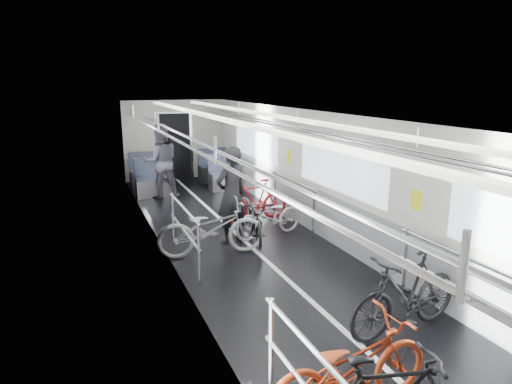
# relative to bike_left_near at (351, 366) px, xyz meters

# --- Properties ---
(car_shell) EXTENTS (3.02, 14.01, 2.41)m
(car_shell) POSITION_rel_bike_left_near_xyz_m (0.69, 5.54, 0.69)
(car_shell) COLOR black
(car_shell) RESTS_ON ground
(bike_left_near) EXTENTS (1.70, 0.66, 0.88)m
(bike_left_near) POSITION_rel_bike_left_near_xyz_m (0.00, 0.00, 0.00)
(bike_left_near) COLOR #BD3B17
(bike_left_near) RESTS_ON floor
(bike_left_far) EXTENTS (1.90, 0.83, 0.97)m
(bike_left_far) POSITION_rel_bike_left_near_xyz_m (-0.08, 4.17, 0.04)
(bike_left_far) COLOR #A1A1A5
(bike_left_far) RESTS_ON floor
(bike_right_near) EXTENTS (1.73, 0.67, 1.01)m
(bike_right_near) POSITION_rel_bike_left_near_xyz_m (1.34, 0.90, 0.06)
(bike_right_near) COLOR black
(bike_right_near) RESTS_ON floor
(bike_right_mid) EXTENTS (1.59, 0.85, 0.79)m
(bike_right_mid) POSITION_rel_bike_left_near_xyz_m (1.23, 4.69, -0.04)
(bike_right_mid) COLOR #B8B7BC
(bike_right_mid) RESTS_ON floor
(bike_right_far) EXTENTS (1.53, 0.52, 0.91)m
(bike_right_far) POSITION_rel_bike_left_near_xyz_m (1.36, 5.73, 0.01)
(bike_right_far) COLOR red
(bike_right_far) RESTS_ON floor
(bike_aisle) EXTENTS (0.91, 1.64, 0.82)m
(bike_aisle) POSITION_rel_bike_left_near_xyz_m (0.91, 4.59, -0.03)
(bike_aisle) COLOR black
(bike_aisle) RESTS_ON floor
(person_standing) EXTENTS (0.75, 0.60, 1.80)m
(person_standing) POSITION_rel_bike_left_near_xyz_m (0.47, 4.69, 0.46)
(person_standing) COLOR black
(person_standing) RESTS_ON floor
(person_seated) EXTENTS (0.94, 0.74, 1.91)m
(person_seated) POSITION_rel_bike_left_near_xyz_m (-0.13, 8.51, 0.52)
(person_seated) COLOR #2D2A32
(person_seated) RESTS_ON floor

